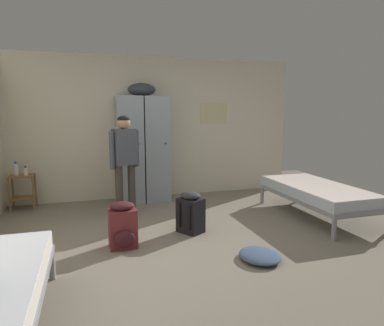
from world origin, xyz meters
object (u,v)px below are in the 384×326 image
Objects in this scene: bed_right at (317,192)px; shelf_unit at (23,189)px; lotion_bottle at (26,171)px; person_traveler at (125,156)px; clothes_pile_denim at (260,255)px; locker_bank at (143,147)px; backpack_black at (191,213)px; water_bottle at (16,169)px; backpack_maroon at (123,226)px.

shelf_unit is at bearing 158.43° from bed_right.
lotion_bottle is at bearing -29.74° from shelf_unit.
person_traveler is at bearing 162.01° from bed_right.
lotion_bottle is 3.96m from clothes_pile_denim.
shelf_unit is 1.13× the size of clothes_pile_denim.
shelf_unit is 4.67m from bed_right.
locker_bank is 2.07m from shelf_unit.
shelf_unit reaches higher than bed_right.
locker_bank reaches higher than backpack_black.
backpack_black is (2.40, -1.83, -0.41)m from water_bottle.
locker_bank is 3.76× the size of backpack_maroon.
locker_bank is 1.35× the size of person_traveler.
lotion_bottle reaches higher than backpack_maroon.
backpack_black is (2.32, -1.81, -0.09)m from shelf_unit.
clothes_pile_denim is (0.81, -2.85, -0.92)m from locker_bank.
locker_bank is at bearing 144.24° from bed_right.
backpack_black is (0.75, -0.99, -0.66)m from person_traveler.
backpack_maroon is at bearing -56.07° from shelf_unit.
water_bottle is 2.60m from backpack_maroon.
lotion_bottle reaches higher than bed_right.
shelf_unit reaches higher than clothes_pile_denim.
water_bottle is at bearing 125.16° from backpack_maroon.
shelf_unit is (-1.97, 0.01, -0.62)m from locker_bank.
bed_right is 12.36× the size of lotion_bottle.
backpack_maroon is at bearing -54.84° from water_bottle.
person_traveler reaches higher than clothes_pile_denim.
clothes_pile_denim is at bearing -65.96° from backpack_black.
backpack_maroon reaches higher than bed_right.
person_traveler is at bearing 127.00° from backpack_black.
backpack_maroon is at bearing 150.75° from clothes_pile_denim.
locker_bank is 1.93m from lotion_bottle.
person_traveler is at bearing -27.36° from lotion_bottle.
lotion_bottle is 0.28× the size of backpack_maroon.
person_traveler is at bearing -116.49° from locker_bank.
lotion_bottle is (-1.50, 0.78, -0.28)m from person_traveler.
backpack_black is at bearing -79.08° from locker_bank.
shelf_unit is at bearing -14.04° from water_bottle.
locker_bank reaches higher than bed_right.
person_traveler is 1.44m from backpack_maroon.
shelf_unit reaches higher than backpack_black.
locker_bank is at bearing -0.86° from water_bottle.
backpack_maroon is 1.60m from clothes_pile_denim.
backpack_maroon is (1.33, -2.04, -0.38)m from lotion_bottle.
shelf_unit is 0.30m from lotion_bottle.
shelf_unit is 0.34m from water_bottle.
backpack_black is at bearing 16.40° from backpack_maroon.
person_traveler reaches higher than shelf_unit.
person_traveler is 1.71m from lotion_bottle.
water_bottle is (-0.08, 0.02, 0.33)m from shelf_unit.
backpack_maroon is (-0.17, -1.26, -0.66)m from person_traveler.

